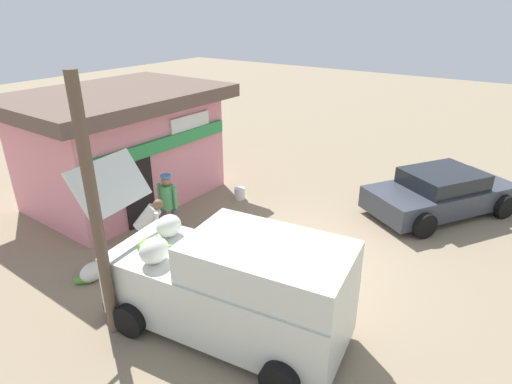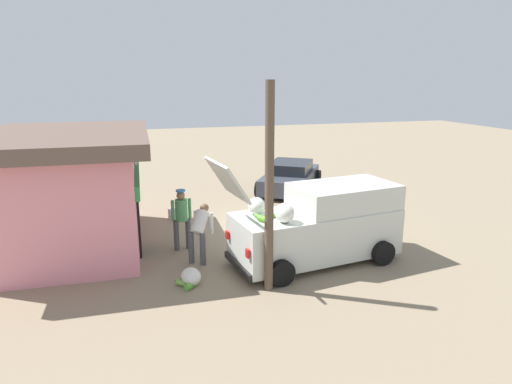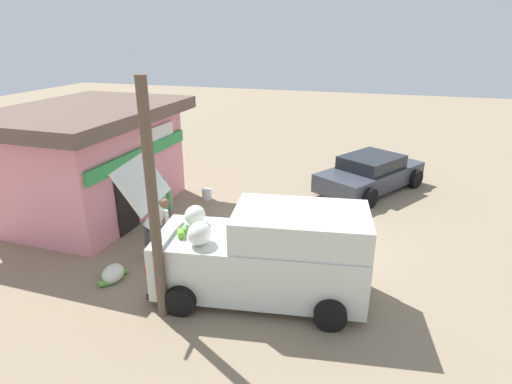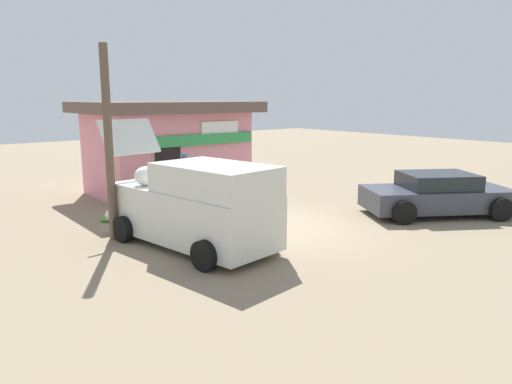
% 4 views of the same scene
% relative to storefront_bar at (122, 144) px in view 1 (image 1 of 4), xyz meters
% --- Properties ---
extents(ground_plane, '(60.00, 60.00, 0.00)m').
position_rel_storefront_bar_xyz_m(ground_plane, '(0.05, -5.93, -1.71)').
color(ground_plane, gray).
extents(storefront_bar, '(5.99, 4.42, 3.29)m').
position_rel_storefront_bar_xyz_m(storefront_bar, '(0.00, 0.00, 0.00)').
color(storefront_bar, pink).
rests_on(storefront_bar, ground_plane).
extents(delivery_van, '(2.55, 5.08, 2.88)m').
position_rel_storefront_bar_xyz_m(delivery_van, '(-2.81, -6.31, -0.72)').
color(delivery_van, silver).
rests_on(delivery_van, ground_plane).
extents(parked_sedan, '(4.54, 3.79, 1.25)m').
position_rel_storefront_bar_xyz_m(parked_sedan, '(4.43, -8.14, -1.11)').
color(parked_sedan, '#383D47').
rests_on(parked_sedan, ground_plane).
extents(vendor_standing, '(0.38, 0.57, 1.73)m').
position_rel_storefront_bar_xyz_m(vendor_standing, '(-1.04, -2.90, -0.72)').
color(vendor_standing, '#4C4C51').
rests_on(vendor_standing, ground_plane).
extents(customer_bending, '(0.72, 0.69, 1.51)m').
position_rel_storefront_bar_xyz_m(customer_bending, '(-2.03, -3.24, -0.80)').
color(customer_bending, '#4C4C51').
rests_on(customer_bending, ground_plane).
extents(unloaded_banana_pile, '(0.77, 0.63, 0.38)m').
position_rel_storefront_bar_xyz_m(unloaded_banana_pile, '(-3.30, -2.80, -1.55)').
color(unloaded_banana_pile, silver).
rests_on(unloaded_banana_pile, ground_plane).
extents(paint_bucket, '(0.32, 0.32, 0.35)m').
position_rel_storefront_bar_xyz_m(paint_bucket, '(1.89, -2.90, -1.54)').
color(paint_bucket, silver).
rests_on(paint_bucket, ground_plane).
extents(utility_pole, '(0.20, 0.20, 4.67)m').
position_rel_storefront_bar_xyz_m(utility_pole, '(-4.05, -4.48, 0.62)').
color(utility_pole, brown).
rests_on(utility_pole, ground_plane).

